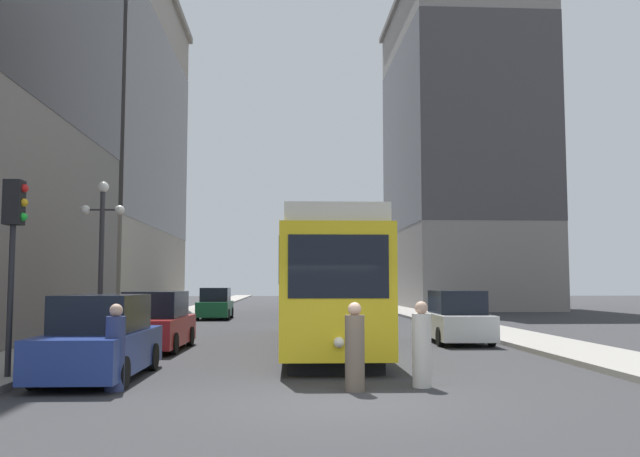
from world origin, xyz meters
name	(u,v)px	position (x,y,z in m)	size (l,w,h in m)	color
ground_plane	(342,403)	(0.00, 0.00, 0.00)	(200.00, 200.00, 0.00)	#303033
sidewalk_left	(197,310)	(-7.65, 40.00, 0.07)	(2.66, 120.00, 0.15)	gray
sidewalk_right	(395,309)	(7.65, 40.00, 0.07)	(2.66, 120.00, 0.15)	gray
streetcar	(323,283)	(0.27, 10.23, 2.10)	(2.82, 15.08, 3.89)	black
transit_bus	(350,285)	(3.09, 29.96, 1.95)	(3.02, 12.08, 3.45)	black
parked_car_left_near	(215,305)	(-5.02, 27.73, 0.84)	(1.89, 4.27, 1.82)	black
parked_car_left_mid	(156,323)	(-5.02, 9.47, 0.84)	(2.00, 4.44, 1.82)	black
parked_car_right_far	(457,319)	(5.02, 11.44, 0.84)	(1.98, 4.31, 1.82)	black
parked_car_left_far	(100,340)	(-5.02, 3.18, 0.84)	(1.95, 4.60, 1.82)	black
pedestrian_crossing_near	(422,347)	(1.75, 1.64, 0.80)	(0.38, 0.38, 1.71)	beige
pedestrian_crossing_far	(355,350)	(0.35, 1.23, 0.79)	(0.38, 0.38, 1.70)	#6B5B4C
pedestrian_on_sidewalk	(115,350)	(-4.29, 1.51, 0.78)	(0.37, 0.37, 1.67)	navy
traffic_light_near_left	(14,224)	(-6.70, 2.54, 3.31)	(0.47, 0.36, 4.10)	#232328
lamp_post_left_near	(102,236)	(-6.92, 10.11, 3.61)	(1.41, 0.36, 5.23)	#333338
building_left_corner	(70,138)	(-14.99, 31.90, 11.55)	(12.61, 21.75, 22.45)	#A89E8E
building_right_corner	(460,147)	(14.39, 45.10, 14.03)	(11.42, 18.97, 27.23)	gray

